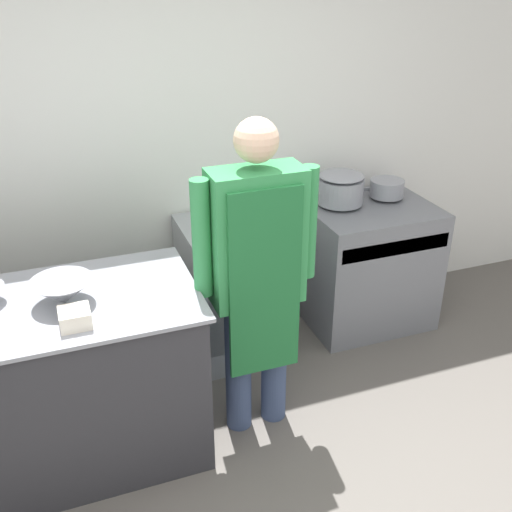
{
  "coord_description": "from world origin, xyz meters",
  "views": [
    {
      "loc": [
        -0.85,
        -1.49,
        2.36
      ],
      "look_at": [
        0.13,
        1.14,
        0.95
      ],
      "focal_mm": 42.0,
      "sensor_mm": 36.0,
      "label": 1
    }
  ],
  "objects_px": {
    "stove": "(367,265)",
    "person_cook": "(257,267)",
    "fridge_unit": "(230,289)",
    "stock_pot": "(341,187)",
    "plastic_tub": "(75,318)",
    "mixing_bowl": "(63,291)",
    "sauce_pot": "(387,188)"
  },
  "relations": [
    {
      "from": "fridge_unit",
      "to": "mixing_bowl",
      "type": "bearing_deg",
      "value": -147.11
    },
    {
      "from": "stove",
      "to": "fridge_unit",
      "type": "xyz_separation_m",
      "value": [
        -1.01,
        0.01,
        -0.0
      ]
    },
    {
      "from": "fridge_unit",
      "to": "plastic_tub",
      "type": "xyz_separation_m",
      "value": [
        -0.98,
        -0.87,
        0.52
      ]
    },
    {
      "from": "mixing_bowl",
      "to": "stock_pot",
      "type": "height_order",
      "value": "stock_pot"
    },
    {
      "from": "person_cook",
      "to": "stock_pot",
      "type": "height_order",
      "value": "person_cook"
    },
    {
      "from": "stove",
      "to": "mixing_bowl",
      "type": "xyz_separation_m",
      "value": [
        -2.02,
        -0.64,
        0.54
      ]
    },
    {
      "from": "fridge_unit",
      "to": "mixing_bowl",
      "type": "distance_m",
      "value": 1.32
    },
    {
      "from": "mixing_bowl",
      "to": "person_cook",
      "type": "bearing_deg",
      "value": -5.89
    },
    {
      "from": "person_cook",
      "to": "stock_pot",
      "type": "distance_m",
      "value": 1.24
    },
    {
      "from": "stove",
      "to": "plastic_tub",
      "type": "xyz_separation_m",
      "value": [
        -1.99,
        -0.86,
        0.52
      ]
    },
    {
      "from": "mixing_bowl",
      "to": "plastic_tub",
      "type": "xyz_separation_m",
      "value": [
        0.03,
        -0.22,
        -0.02
      ]
    },
    {
      "from": "stock_pot",
      "to": "sauce_pot",
      "type": "relative_size",
      "value": 1.32
    },
    {
      "from": "fridge_unit",
      "to": "mixing_bowl",
      "type": "relative_size",
      "value": 2.98
    },
    {
      "from": "mixing_bowl",
      "to": "stock_pot",
      "type": "xyz_separation_m",
      "value": [
        1.83,
        0.75,
        0.02
      ]
    },
    {
      "from": "mixing_bowl",
      "to": "plastic_tub",
      "type": "height_order",
      "value": "mixing_bowl"
    },
    {
      "from": "person_cook",
      "to": "stove",
      "type": "bearing_deg",
      "value": 33.82
    },
    {
      "from": "stove",
      "to": "fridge_unit",
      "type": "distance_m",
      "value": 1.01
    },
    {
      "from": "person_cook",
      "to": "plastic_tub",
      "type": "height_order",
      "value": "person_cook"
    },
    {
      "from": "mixing_bowl",
      "to": "stock_pot",
      "type": "relative_size",
      "value": 0.95
    },
    {
      "from": "person_cook",
      "to": "plastic_tub",
      "type": "bearing_deg",
      "value": -172.23
    },
    {
      "from": "stove",
      "to": "mixing_bowl",
      "type": "height_order",
      "value": "mixing_bowl"
    },
    {
      "from": "stove",
      "to": "sauce_pot",
      "type": "relative_size",
      "value": 3.8
    },
    {
      "from": "fridge_unit",
      "to": "person_cook",
      "type": "xyz_separation_m",
      "value": [
        -0.09,
        -0.75,
        0.55
      ]
    },
    {
      "from": "fridge_unit",
      "to": "person_cook",
      "type": "height_order",
      "value": "person_cook"
    },
    {
      "from": "mixing_bowl",
      "to": "sauce_pot",
      "type": "distance_m",
      "value": 2.31
    },
    {
      "from": "mixing_bowl",
      "to": "stove",
      "type": "bearing_deg",
      "value": 17.61
    },
    {
      "from": "person_cook",
      "to": "mixing_bowl",
      "type": "xyz_separation_m",
      "value": [
        -0.92,
        0.09,
        -0.01
      ]
    },
    {
      "from": "stove",
      "to": "person_cook",
      "type": "xyz_separation_m",
      "value": [
        -1.1,
        -0.74,
        0.55
      ]
    },
    {
      "from": "fridge_unit",
      "to": "stock_pot",
      "type": "distance_m",
      "value": 0.99
    },
    {
      "from": "sauce_pot",
      "to": "stock_pot",
      "type": "bearing_deg",
      "value": 180.0
    },
    {
      "from": "stock_pot",
      "to": "fridge_unit",
      "type": "bearing_deg",
      "value": -173.06
    },
    {
      "from": "sauce_pot",
      "to": "mixing_bowl",
      "type": "bearing_deg",
      "value": -160.96
    }
  ]
}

